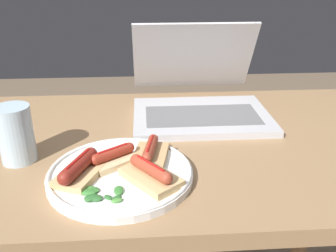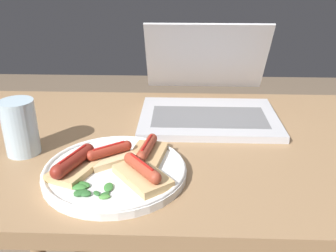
{
  "view_description": "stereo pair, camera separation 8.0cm",
  "coord_description": "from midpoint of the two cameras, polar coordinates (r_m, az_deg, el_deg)",
  "views": [
    {
      "loc": [
        -0.06,
        -0.8,
        1.14
      ],
      "look_at": [
        -0.01,
        -0.05,
        0.8
      ],
      "focal_mm": 40.0,
      "sensor_mm": 36.0,
      "label": 1
    },
    {
      "loc": [
        0.02,
        -0.8,
        1.14
      ],
      "look_at": [
        -0.01,
        -0.05,
        0.8
      ],
      "focal_mm": 40.0,
      "sensor_mm": 36.0,
      "label": 2
    }
  ],
  "objects": [
    {
      "name": "desk",
      "position": [
        0.94,
        -2.06,
        -7.7
      ],
      "size": [
        1.17,
        0.68,
        0.74
      ],
      "color": "#93704C",
      "rests_on": "ground_plane"
    },
    {
      "name": "laptop",
      "position": [
        1.04,
        2.53,
        4.32
      ],
      "size": [
        0.36,
        0.38,
        0.23
      ],
      "color": "#B7B7BC",
      "rests_on": "desk"
    },
    {
      "name": "plate",
      "position": [
        0.75,
        -10.33,
        -7.25
      ],
      "size": [
        0.29,
        0.29,
        0.02
      ],
      "color": "white",
      "rests_on": "desk"
    },
    {
      "name": "sausage_toast_left",
      "position": [
        0.77,
        -11.35,
        -4.81
      ],
      "size": [
        0.11,
        0.1,
        0.04
      ],
      "rotation": [
        0.0,
        0.0,
        0.62
      ],
      "color": "#D6B784",
      "rests_on": "plate"
    },
    {
      "name": "sausage_toast_middle",
      "position": [
        0.7,
        -5.94,
        -7.41
      ],
      "size": [
        0.12,
        0.13,
        0.04
      ],
      "rotation": [
        0.0,
        0.0,
        5.38
      ],
      "color": "tan",
      "rests_on": "plate"
    },
    {
      "name": "sausage_toast_right",
      "position": [
        0.74,
        -16.49,
        -6.47
      ],
      "size": [
        0.1,
        0.12,
        0.04
      ],
      "rotation": [
        0.0,
        0.0,
        1.19
      ],
      "color": "tan",
      "rests_on": "plate"
    },
    {
      "name": "sausage_toast_extra",
      "position": [
        0.78,
        -5.67,
        -4.15
      ],
      "size": [
        0.09,
        0.12,
        0.04
      ],
      "rotation": [
        0.0,
        0.0,
        4.53
      ],
      "color": "tan",
      "rests_on": "plate"
    },
    {
      "name": "salad_pile",
      "position": [
        0.68,
        -14.01,
        -10.27
      ],
      "size": [
        0.08,
        0.06,
        0.01
      ],
      "color": "#387A33",
      "rests_on": "plate"
    },
    {
      "name": "drinking_glass",
      "position": [
        0.86,
        -24.72,
        -1.2
      ],
      "size": [
        0.07,
        0.07,
        0.12
      ],
      "color": "silver",
      "rests_on": "desk"
    }
  ]
}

